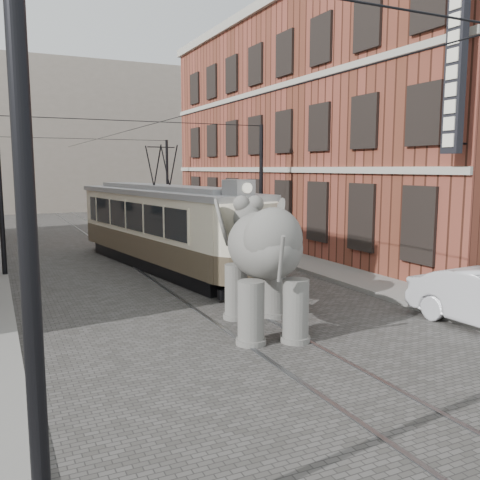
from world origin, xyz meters
TOP-DOWN VIEW (x-y plane):
  - ground at (0.00, 0.00)m, footprint 120.00×120.00m
  - tram_rails at (0.00, 0.00)m, footprint 1.54×80.00m
  - sidewalk_right at (6.00, 0.00)m, footprint 2.00×60.00m
  - brick_building at (11.00, 9.00)m, footprint 8.00×26.00m
  - distant_block at (0.00, 40.00)m, footprint 28.00×10.00m
  - catenary at (-0.20, 5.00)m, footprint 11.00×30.20m
  - tram at (0.35, 5.39)m, footprint 4.41×12.74m
  - elephant at (0.20, -3.68)m, footprint 4.37×6.07m

SIDE VIEW (x-z plane):
  - ground at x=0.00m, z-range 0.00..0.00m
  - tram_rails at x=0.00m, z-range 0.00..0.02m
  - sidewalk_right at x=6.00m, z-range 0.00..0.15m
  - elephant at x=0.20m, z-range 0.00..3.34m
  - tram at x=0.35m, z-range 0.00..4.96m
  - catenary at x=-0.20m, z-range 0.00..6.00m
  - brick_building at x=11.00m, z-range 0.00..12.00m
  - distant_block at x=0.00m, z-range 0.00..14.00m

